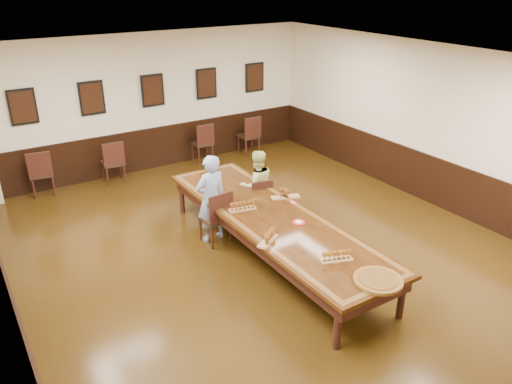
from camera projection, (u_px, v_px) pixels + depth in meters
floor at (272, 256)px, 8.50m from camera, size 8.00×10.00×0.02m
ceiling at (275, 64)px, 7.18m from camera, size 8.00×10.00×0.02m
wall_back at (153, 102)px, 11.69m from camera, size 8.00×0.02×3.20m
wall_right at (441, 128)px, 9.81m from camera, size 0.02×10.00×3.20m
chair_man at (215, 216)px, 8.75m from camera, size 0.51×0.55×1.00m
chair_woman at (259, 199)px, 9.51m from camera, size 0.50×0.53×0.89m
spare_chair_a at (41, 172)px, 10.62m from camera, size 0.55×0.59×1.02m
spare_chair_b at (112, 161)px, 11.23m from camera, size 0.50×0.54×1.00m
spare_chair_c at (202, 142)px, 12.50m from camera, size 0.48×0.52×0.99m
spare_chair_d at (249, 135)px, 13.01m from camera, size 0.50×0.54×1.02m
person_man at (211, 199)px, 8.70m from camera, size 0.61×0.43×1.60m
person_woman at (257, 185)px, 9.49m from camera, size 0.78×0.66×1.39m
pink_phone at (293, 203)px, 8.66m from camera, size 0.08×0.14×0.01m
wainscoting at (272, 230)px, 8.29m from camera, size 8.00×10.00×1.00m
conference_table at (272, 224)px, 8.25m from camera, size 1.40×5.00×0.76m
posters at (153, 90)px, 11.51m from camera, size 6.14×0.04×0.74m
flight_a at (243, 206)px, 8.37m from camera, size 0.48×0.23×0.17m
flight_b at (285, 194)px, 8.81m from camera, size 0.53×0.32×0.19m
flight_c at (269, 237)px, 7.40m from camera, size 0.47×0.35×0.17m
flight_d at (337, 256)px, 6.91m from camera, size 0.47×0.28×0.17m
red_plate_grp at (298, 222)px, 7.97m from camera, size 0.21×0.21×0.03m
carved_platter at (378, 280)px, 6.47m from camera, size 0.80×0.80×0.05m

